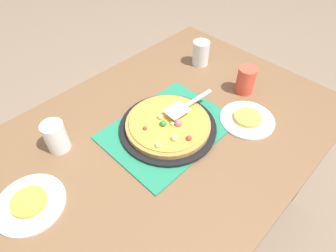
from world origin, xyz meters
name	(u,v)px	position (x,y,z in m)	size (l,w,h in m)	color
ground_plane	(168,216)	(0.00, 0.00, 0.00)	(8.00, 8.00, 0.00)	#84705B
dining_table	(168,147)	(0.00, 0.00, 0.64)	(1.40, 1.00, 0.75)	brown
placemat	(168,129)	(0.00, 0.00, 0.75)	(0.48, 0.36, 0.01)	#237F5B
pizza_pan	(168,127)	(0.00, 0.00, 0.76)	(0.38, 0.38, 0.01)	black
pizza	(168,124)	(0.00, 0.00, 0.78)	(0.33, 0.33, 0.05)	#B78442
plate_near_left	(247,120)	(0.26, -0.20, 0.76)	(0.22, 0.22, 0.01)	white
plate_far_right	(30,204)	(-0.54, 0.08, 0.76)	(0.22, 0.22, 0.01)	white
served_slice_left	(248,117)	(0.26, -0.20, 0.77)	(0.11, 0.11, 0.02)	#EAB747
served_slice_right	(29,202)	(-0.54, 0.08, 0.77)	(0.11, 0.11, 0.02)	gold
cup_near	(56,137)	(-0.35, 0.22, 0.81)	(0.08, 0.08, 0.12)	white
cup_far	(246,80)	(0.41, -0.08, 0.81)	(0.08, 0.08, 0.12)	#E04C38
cup_corner	(201,53)	(0.44, 0.20, 0.81)	(0.08, 0.08, 0.12)	white
pizza_server	(187,105)	(0.10, -0.01, 0.82)	(0.23, 0.08, 0.01)	silver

